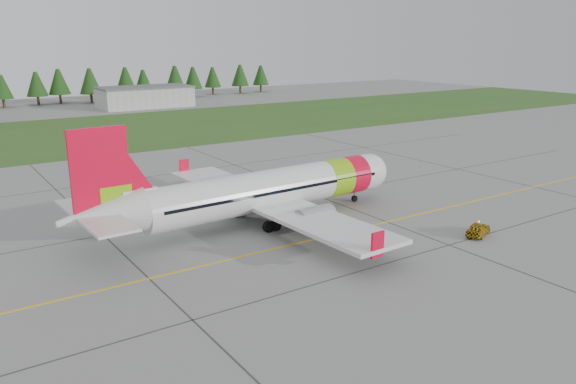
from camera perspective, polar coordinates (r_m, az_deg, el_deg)
ground at (r=45.79m, az=7.83°, el=-7.84°), size 320.00×320.00×0.00m
aircraft at (r=56.10m, az=-2.44°, el=0.09°), size 36.47×33.55×11.05m
follow_me_car at (r=55.41m, az=18.87°, el=-2.38°), size 1.71×1.84×3.68m
grass_strip at (r=118.05m, az=-19.66°, el=5.68°), size 320.00×50.00×0.03m
taxi_guideline at (r=51.57m, az=1.92°, el=-4.99°), size 120.00×0.25×0.02m
hangar_east at (r=159.18m, az=-14.31°, el=9.29°), size 24.00×12.00×5.20m
treeline at (r=172.03m, az=-24.64°, el=9.61°), size 160.00×8.00×10.00m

